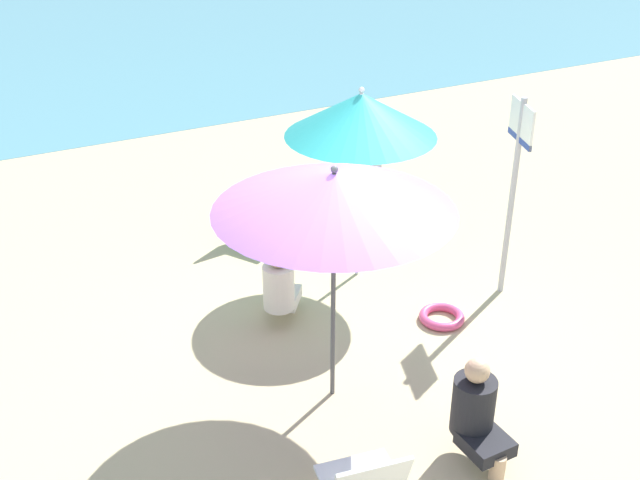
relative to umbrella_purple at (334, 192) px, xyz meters
The scene contains 11 objects.
ground_plane 1.97m from the umbrella_purple, 43.99° to the left, with size 40.00×40.00×0.00m, color #CCB789.
sea_water 15.07m from the umbrella_purple, 88.94° to the left, with size 40.00×16.00×0.01m, color #5693A3.
umbrella_purple is the anchor object (origin of this frame).
umbrella_teal 2.07m from the umbrella_purple, 54.61° to the left, with size 1.55×1.55×2.12m.
beach_chair_a 3.37m from the umbrella_purple, 79.89° to the left, with size 0.72×0.76×0.68m.
beach_chair_b 3.79m from the umbrella_purple, 55.19° to the left, with size 0.60×0.66×0.67m.
beach_chair_c 2.10m from the umbrella_purple, 108.42° to the right, with size 0.63×0.59×0.63m.
person_a 1.93m from the umbrella_purple, 87.41° to the left, with size 0.49×0.53×0.88m.
person_b 2.00m from the umbrella_purple, 62.45° to the right, with size 0.34×0.57×0.90m.
warning_sign 2.54m from the umbrella_purple, 16.04° to the left, with size 0.20×0.53×2.13m.
swim_ring 2.46m from the umbrella_purple, 18.34° to the left, with size 0.46×0.46×0.09m, color #E54C7F.
Camera 1 is at (-2.83, -5.03, 4.40)m, focal length 43.86 mm.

